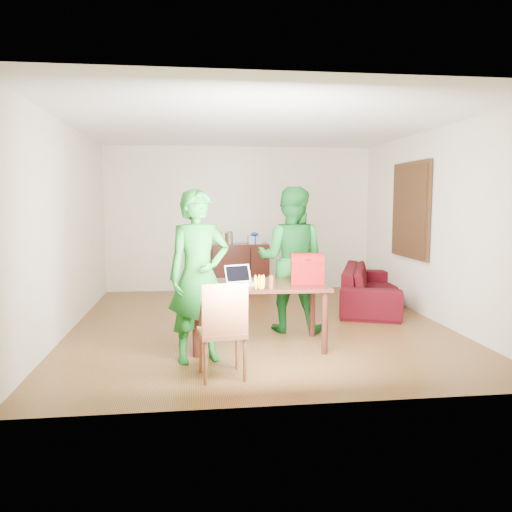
{
  "coord_description": "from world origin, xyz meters",
  "views": [
    {
      "loc": [
        -0.87,
        -6.68,
        1.7
      ],
      "look_at": [
        -0.14,
        -0.82,
        1.04
      ],
      "focal_mm": 35.0,
      "sensor_mm": 36.0,
      "label": 1
    }
  ],
  "objects": [
    {
      "name": "room",
      "position": [
        0.01,
        0.13,
        1.31
      ],
      "size": [
        5.2,
        5.7,
        2.9
      ],
      "color": "#442611",
      "rests_on": "ground"
    },
    {
      "name": "table",
      "position": [
        -0.14,
        -1.02,
        0.65
      ],
      "size": [
        1.62,
        0.97,
        0.74
      ],
      "rotation": [
        0.0,
        0.0,
        -0.05
      ],
      "color": "black",
      "rests_on": "ground"
    },
    {
      "name": "chair",
      "position": [
        -0.62,
        -2.03,
        0.28
      ],
      "size": [
        0.48,
        0.46,
        0.95
      ],
      "rotation": [
        0.0,
        0.0,
        0.12
      ],
      "color": "brown",
      "rests_on": "ground"
    },
    {
      "name": "person_near",
      "position": [
        -0.82,
        -1.48,
        0.91
      ],
      "size": [
        0.76,
        0.6,
        1.82
      ],
      "primitive_type": "imported",
      "rotation": [
        0.0,
        0.0,
        0.27
      ],
      "color": "#16641B",
      "rests_on": "ground"
    },
    {
      "name": "person_far",
      "position": [
        0.38,
        -0.35,
        0.94
      ],
      "size": [
        1.1,
        0.98,
        1.88
      ],
      "primitive_type": "imported",
      "rotation": [
        0.0,
        0.0,
        2.8
      ],
      "color": "#13571B",
      "rests_on": "ground"
    },
    {
      "name": "laptop",
      "position": [
        -0.32,
        -1.11,
        0.79
      ],
      "size": [
        0.37,
        0.31,
        0.22
      ],
      "rotation": [
        0.0,
        0.0,
        0.34
      ],
      "color": "white",
      "rests_on": "table"
    },
    {
      "name": "bananas",
      "position": [
        -0.18,
        -1.42,
        0.77
      ],
      "size": [
        0.18,
        0.12,
        0.06
      ],
      "primitive_type": null,
      "rotation": [
        0.0,
        0.0,
        -0.13
      ],
      "color": "gold",
      "rests_on": "table"
    },
    {
      "name": "bottle",
      "position": [
        -0.04,
        -1.34,
        0.82
      ],
      "size": [
        0.06,
        0.06,
        0.16
      ],
      "primitive_type": "cylinder",
      "rotation": [
        0.0,
        0.0,
        -0.23
      ],
      "color": "#5E2D15",
      "rests_on": "table"
    },
    {
      "name": "red_bag",
      "position": [
        0.43,
        -1.08,
        0.88
      ],
      "size": [
        0.4,
        0.27,
        0.28
      ],
      "primitive_type": "cube",
      "rotation": [
        0.0,
        0.0,
        -0.15
      ],
      "color": "maroon",
      "rests_on": "table"
    },
    {
      "name": "sofa",
      "position": [
        1.95,
        0.9,
        0.33
      ],
      "size": [
        1.61,
        2.4,
        0.65
      ],
      "primitive_type": "imported",
      "rotation": [
        0.0,
        0.0,
        1.21
      ],
      "color": "#380713",
      "rests_on": "ground"
    }
  ]
}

